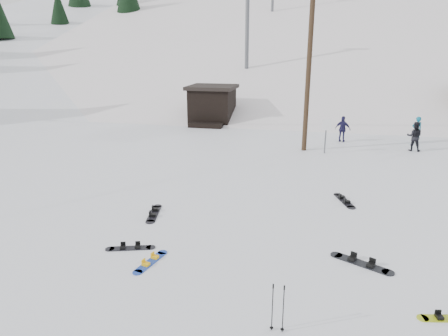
# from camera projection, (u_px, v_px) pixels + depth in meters

# --- Properties ---
(ground) EXTENTS (200.00, 200.00, 0.00)m
(ground) POSITION_uv_depth(u_px,v_px,m) (197.00, 289.00, 9.41)
(ground) COLOR white
(ground) RESTS_ON ground
(ski_slope) EXTENTS (60.00, 85.24, 65.97)m
(ski_slope) POSITION_uv_depth(u_px,v_px,m) (296.00, 160.00, 64.21)
(ski_slope) COLOR white
(ski_slope) RESTS_ON ground
(ridge_left) EXTENTS (47.54, 95.03, 58.38)m
(ridge_left) POSITION_uv_depth(u_px,v_px,m) (70.00, 152.00, 65.01)
(ridge_left) COLOR white
(ridge_left) RESTS_ON ground
(treeline_left) EXTENTS (20.00, 64.00, 10.00)m
(treeline_left) POSITION_uv_depth(u_px,v_px,m) (40.00, 89.00, 53.91)
(treeline_left) COLOR black
(treeline_left) RESTS_ON ground
(treeline_crest) EXTENTS (50.00, 6.00, 10.00)m
(treeline_crest) POSITION_uv_depth(u_px,v_px,m) (306.00, 72.00, 89.62)
(treeline_crest) COLOR black
(treeline_crest) RESTS_ON ski_slope
(utility_pole) EXTENTS (2.00, 0.26, 9.00)m
(utility_pole) POSITION_uv_depth(u_px,v_px,m) (309.00, 63.00, 20.68)
(utility_pole) COLOR #3A2819
(utility_pole) RESTS_ON ground
(trail_sign) EXTENTS (0.50, 0.09, 1.85)m
(trail_sign) POSITION_uv_depth(u_px,v_px,m) (326.00, 130.00, 21.05)
(trail_sign) COLOR #595B60
(trail_sign) RESTS_ON ground
(lift_hut) EXTENTS (3.40, 4.10, 2.75)m
(lift_hut) POSITION_uv_depth(u_px,v_px,m) (212.00, 104.00, 29.60)
(lift_hut) COLOR black
(lift_hut) RESTS_ON ground
(lift_tower_near) EXTENTS (2.20, 0.36, 8.00)m
(lift_tower_near) POSITION_uv_depth(u_px,v_px,m) (247.00, 19.00, 35.94)
(lift_tower_near) COLOR #595B60
(lift_tower_near) RESTS_ON ski_slope
(hero_snowboard) EXTENTS (0.51, 1.36, 0.10)m
(hero_snowboard) POSITION_uv_depth(u_px,v_px,m) (151.00, 262.00, 10.58)
(hero_snowboard) COLOR #1C3FB6
(hero_snowboard) RESTS_ON ground
(ski_poles) EXTENTS (0.29, 0.08, 1.06)m
(ski_poles) POSITION_uv_depth(u_px,v_px,m) (278.00, 308.00, 7.89)
(ski_poles) COLOR black
(ski_poles) RESTS_ON ground
(board_scatter_a) EXTENTS (1.35, 0.61, 0.10)m
(board_scatter_a) POSITION_uv_depth(u_px,v_px,m) (130.00, 248.00, 11.30)
(board_scatter_a) COLOR black
(board_scatter_a) RESTS_ON ground
(board_scatter_b) EXTENTS (0.58, 1.61, 0.11)m
(board_scatter_b) POSITION_uv_depth(u_px,v_px,m) (154.00, 213.00, 13.62)
(board_scatter_b) COLOR black
(board_scatter_b) RESTS_ON ground
(board_scatter_d) EXTENTS (1.56, 0.95, 0.12)m
(board_scatter_d) POSITION_uv_depth(u_px,v_px,m) (361.00, 263.00, 10.50)
(board_scatter_d) COLOR black
(board_scatter_d) RESTS_ON ground
(board_scatter_e) EXTENTS (1.28, 0.45, 0.09)m
(board_scatter_e) POSITION_uv_depth(u_px,v_px,m) (448.00, 318.00, 8.38)
(board_scatter_e) COLOR #B4C716
(board_scatter_e) RESTS_ON ground
(board_scatter_f) EXTENTS (0.72, 1.54, 0.11)m
(board_scatter_f) POSITION_uv_depth(u_px,v_px,m) (344.00, 200.00, 14.76)
(board_scatter_f) COLOR black
(board_scatter_f) RESTS_ON ground
(skier_teal) EXTENTS (0.67, 0.53, 1.59)m
(skier_teal) POSITION_uv_depth(u_px,v_px,m) (417.00, 130.00, 23.33)
(skier_teal) COLOR #0C637F
(skier_teal) RESTS_ON ground
(skier_dark) EXTENTS (0.87, 0.73, 1.60)m
(skier_dark) POSITION_uv_depth(u_px,v_px,m) (414.00, 136.00, 21.68)
(skier_dark) COLOR black
(skier_dark) RESTS_ON ground
(skier_navy) EXTENTS (0.97, 0.61, 1.54)m
(skier_navy) POSITION_uv_depth(u_px,v_px,m) (343.00, 129.00, 23.74)
(skier_navy) COLOR #1D1A41
(skier_navy) RESTS_ON ground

